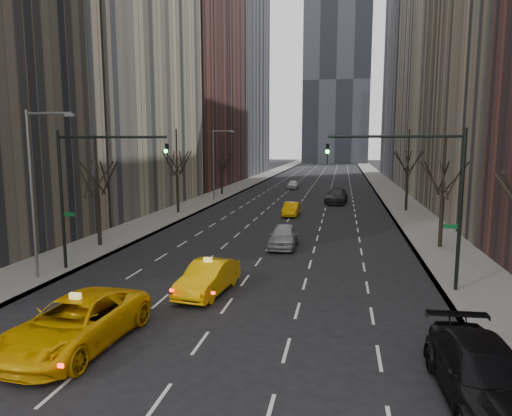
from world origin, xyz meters
The scene contains 24 objects.
ground centered at (0.00, 0.00, 0.00)m, with size 400.00×400.00×0.00m, color black.
sidewalk_left centered at (-12.25, 70.00, 0.07)m, with size 4.50×320.00×0.15m, color slate.
sidewalk_right centered at (12.25, 70.00, 0.07)m, with size 4.50×320.00×0.15m, color slate.
bld_left_far centered at (-21.50, 66.00, 22.00)m, with size 14.00×28.00×44.00m, color brown.
bld_left_deep centered at (-21.50, 96.00, 30.00)m, with size 14.00×30.00×60.00m, color slate.
bld_right_far centered at (21.50, 64.00, 25.00)m, with size 14.00×28.00×50.00m, color #BBAF8F.
bld_right_deep centered at (21.50, 95.00, 29.00)m, with size 14.00×30.00×58.00m, color slate.
tower_far centered at (2.00, 170.00, 60.00)m, with size 24.00×24.00×120.00m, color black.
tree_lw_b centered at (-12.00, 18.00, 3.72)m, with size 3.36×3.50×7.82m.
tree_lw_c centered at (-12.00, 34.00, 4.04)m, with size 3.36×3.50×8.74m.
tree_lw_d centered at (-12.00, 52.00, 3.56)m, with size 3.36×3.50×7.36m.
tree_rw_b centered at (12.00, 22.00, 3.72)m, with size 3.36×3.50×7.82m.
tree_rw_c centered at (12.00, 40.00, 4.04)m, with size 3.36×3.50×8.74m.
traffic_mast_left centered at (-9.11, 12.00, 5.49)m, with size 6.69×0.39×8.00m.
traffic_mast_right centered at (9.11, 12.00, 5.49)m, with size 6.69×0.39×8.00m.
streetlight_near centered at (-10.84, 10.00, 5.62)m, with size 2.83×0.22×9.00m.
streetlight_far centered at (-10.84, 45.00, 5.62)m, with size 2.83×0.22×9.00m.
taxi_suv centered at (-4.36, 2.88, 0.91)m, with size 3.01×6.54×1.82m, color #EEAC05.
taxi_sedan centered at (-1.36, 9.58, 0.80)m, with size 1.70×4.87×1.60m, color #FFB705.
silver_sedan_ahead centered at (1.03, 20.40, 0.81)m, with size 1.91×4.75×1.62m, color #9C9FA4.
parked_suv_black centered at (9.20, 1.68, 0.87)m, with size 2.43×5.97×1.73m, color black.
far_taxi centered at (0.00, 34.76, 0.69)m, with size 1.46×4.18×1.38m, color #FFB005.
far_suv_grey centered at (4.41, 45.72, 0.89)m, with size 2.48×6.10×1.77m, color #28292D.
far_car_white centered at (-2.84, 62.81, 0.71)m, with size 1.68×4.18×1.43m, color white.
Camera 1 is at (5.07, -11.53, 7.42)m, focal length 32.00 mm.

